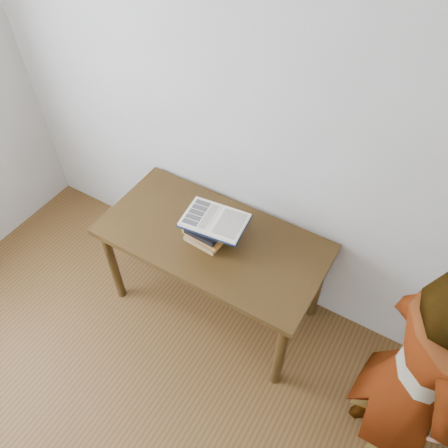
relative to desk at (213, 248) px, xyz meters
The scene contains 4 objects.
desk is the anchor object (origin of this frame).
book_stack 0.19m from the desk, 112.82° to the right, with size 0.26×0.20×0.18m.
open_book 0.29m from the desk, 33.05° to the right, with size 0.38×0.29×0.03m.
reader 1.28m from the desk, 13.92° to the right, with size 0.58×0.38×1.58m, color tan.
Camera 1 is at (0.97, -0.03, 2.72)m, focal length 35.00 mm.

